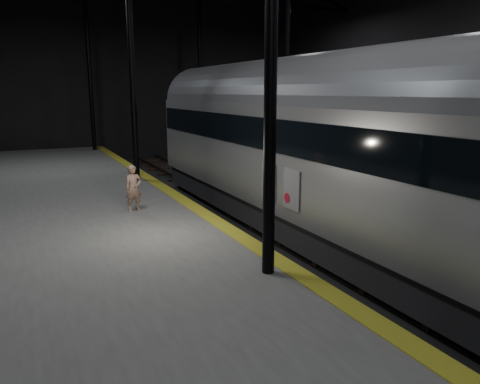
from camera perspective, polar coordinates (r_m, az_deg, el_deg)
ground at (r=15.69m, az=8.52°, el=-5.87°), size 44.00×44.00×0.00m
platform_left at (r=13.09m, az=-20.11°, el=-7.89°), size 9.00×43.80×1.00m
platform_right at (r=20.60m, az=26.17°, el=-1.21°), size 9.00×43.80×1.00m
tactile_strip at (r=13.90m, az=-2.56°, el=-3.78°), size 0.50×43.80×0.01m
track at (r=15.67m, az=8.53°, el=-5.64°), size 2.40×43.00×0.24m
train at (r=14.78m, az=9.52°, el=5.90°), size 3.26×21.81×5.83m
woman at (r=15.51m, az=-12.84°, el=0.45°), size 0.61×0.45×1.51m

